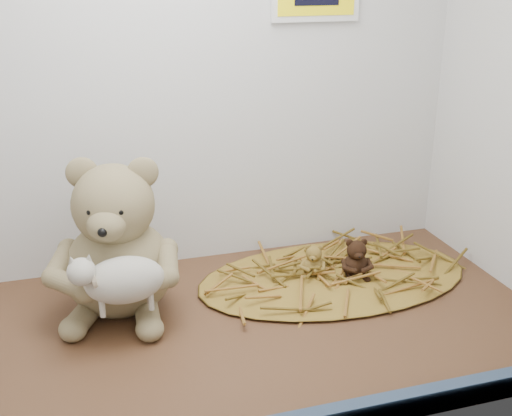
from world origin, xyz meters
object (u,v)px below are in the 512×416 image
object	(u,v)px
toy_lamb	(125,280)
mini_teddy_tan	(314,259)
main_teddy	(117,237)
mini_teddy_brown	(356,257)

from	to	relation	value
toy_lamb	mini_teddy_tan	bearing A→B (deg)	16.97
main_teddy	mini_teddy_brown	distance (cm)	46.56
main_teddy	mini_teddy_brown	size ratio (longest dim) A/B	3.61
main_teddy	mini_teddy_brown	bearing A→B (deg)	14.46
toy_lamb	mini_teddy_tan	xyz separation A→B (cm)	(37.79, 11.53, -6.72)
main_teddy	mini_teddy_tan	world-z (taller)	main_teddy
mini_teddy_tan	mini_teddy_brown	bearing A→B (deg)	9.03
main_teddy	mini_teddy_tan	size ratio (longest dim) A/B	4.40
main_teddy	toy_lamb	world-z (taller)	main_teddy
toy_lamb	mini_teddy_tan	world-z (taller)	toy_lamb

